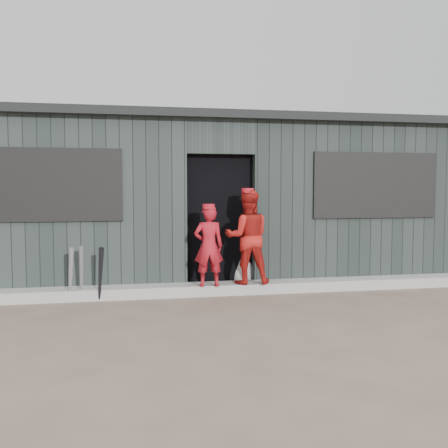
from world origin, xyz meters
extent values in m
plane|color=brown|center=(0.00, 0.00, 0.00)|extent=(80.00, 80.00, 0.00)
cube|color=gray|center=(0.00, 1.82, 0.07)|extent=(8.00, 0.36, 0.15)
cone|color=#9C9CA4|center=(-2.08, 1.63, 0.37)|extent=(0.14, 0.21, 0.74)
cone|color=gray|center=(-1.95, 1.69, 0.38)|extent=(0.09, 0.20, 0.75)
cone|color=black|center=(-1.70, 1.58, 0.37)|extent=(0.14, 0.24, 0.74)
imported|color=#A4141E|center=(-0.24, 1.65, 0.71)|extent=(0.41, 0.28, 1.11)
imported|color=#AA1914|center=(0.33, 1.75, 0.82)|extent=(0.69, 0.57, 1.33)
imported|color=#A1A1A1|center=(0.41, 2.31, 0.68)|extent=(0.78, 0.67, 1.35)
cube|color=black|center=(0.00, 3.50, 1.20)|extent=(7.60, 2.70, 2.20)
cube|color=#2C3532|center=(-2.25, 2.10, 1.25)|extent=(3.50, 0.20, 2.50)
cube|color=#29302E|center=(2.25, 2.10, 1.25)|extent=(3.50, 0.20, 2.50)
cube|color=#2C3533|center=(0.00, 2.10, 2.25)|extent=(1.00, 0.20, 0.50)
cube|color=#2A3230|center=(3.90, 3.50, 1.25)|extent=(0.20, 3.00, 2.50)
cube|color=#29312E|center=(0.00, 4.90, 1.25)|extent=(8.00, 0.20, 2.50)
cube|color=black|center=(0.00, 3.50, 2.56)|extent=(8.30, 3.30, 0.12)
cube|color=black|center=(-2.40, 1.98, 1.55)|extent=(2.00, 0.04, 1.00)
cube|color=black|center=(2.40, 1.98, 1.55)|extent=(2.00, 0.04, 1.00)
cube|color=black|center=(-0.38, 2.59, 1.35)|extent=(0.21, 0.21, 0.89)
cube|color=black|center=(0.22, 2.56, 1.30)|extent=(0.21, 0.17, 0.89)
camera|label=1|loc=(-1.31, -5.10, 1.49)|focal=40.00mm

